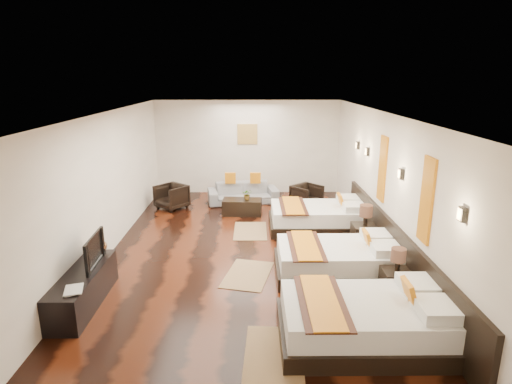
{
  "coord_description": "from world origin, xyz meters",
  "views": [
    {
      "loc": [
        0.14,
        -7.87,
        3.48
      ],
      "look_at": [
        0.22,
        0.76,
        1.1
      ],
      "focal_mm": 29.62,
      "sensor_mm": 36.0,
      "label": 1
    }
  ],
  "objects_px": {
    "nightstand_b": "(364,234)",
    "coffee_table": "(242,207)",
    "figurine": "(97,244)",
    "book": "(64,291)",
    "sofa": "(243,193)",
    "table_plant": "(247,194)",
    "tv": "(89,251)",
    "bed_near": "(368,320)",
    "tv_console": "(83,289)",
    "nightstand_a": "(396,281)",
    "armchair_right": "(307,196)",
    "armchair_left": "(172,197)",
    "bed_mid": "(339,259)",
    "bed_far": "(319,217)"
  },
  "relations": [
    {
      "from": "bed_far",
      "to": "book",
      "type": "xyz_separation_m",
      "value": [
        -4.2,
        -4.01,
        0.27
      ]
    },
    {
      "from": "nightstand_a",
      "to": "armchair_right",
      "type": "distance_m",
      "value": 4.96
    },
    {
      "from": "nightstand_a",
      "to": "tv_console",
      "type": "height_order",
      "value": "nightstand_a"
    },
    {
      "from": "nightstand_a",
      "to": "coffee_table",
      "type": "relative_size",
      "value": 0.87
    },
    {
      "from": "nightstand_a",
      "to": "tv",
      "type": "distance_m",
      "value": 4.92
    },
    {
      "from": "coffee_table",
      "to": "sofa",
      "type": "bearing_deg",
      "value": 90.0
    },
    {
      "from": "bed_mid",
      "to": "coffee_table",
      "type": "relative_size",
      "value": 2.2
    },
    {
      "from": "bed_near",
      "to": "nightstand_b",
      "type": "bearing_deg",
      "value": 76.45
    },
    {
      "from": "bed_mid",
      "to": "nightstand_a",
      "type": "relative_size",
      "value": 2.54
    },
    {
      "from": "nightstand_a",
      "to": "armchair_left",
      "type": "relative_size",
      "value": 1.19
    },
    {
      "from": "bed_near",
      "to": "book",
      "type": "distance_m",
      "value": 4.22
    },
    {
      "from": "book",
      "to": "coffee_table",
      "type": "xyz_separation_m",
      "value": [
        2.38,
        5.1,
        -0.37
      ]
    },
    {
      "from": "sofa",
      "to": "armchair_left",
      "type": "height_order",
      "value": "armchair_left"
    },
    {
      "from": "nightstand_b",
      "to": "sofa",
      "type": "height_order",
      "value": "nightstand_b"
    },
    {
      "from": "armchair_left",
      "to": "sofa",
      "type": "bearing_deg",
      "value": 55.71
    },
    {
      "from": "tv_console",
      "to": "armchair_right",
      "type": "bearing_deg",
      "value": 50.71
    },
    {
      "from": "bed_near",
      "to": "sofa",
      "type": "height_order",
      "value": "bed_near"
    },
    {
      "from": "nightstand_b",
      "to": "coffee_table",
      "type": "height_order",
      "value": "nightstand_b"
    },
    {
      "from": "tv",
      "to": "book",
      "type": "bearing_deg",
      "value": 173.91
    },
    {
      "from": "armchair_left",
      "to": "coffee_table",
      "type": "bearing_deg",
      "value": 25.12
    },
    {
      "from": "tv_console",
      "to": "sofa",
      "type": "xyz_separation_m",
      "value": [
        2.38,
        5.53,
        0.01
      ]
    },
    {
      "from": "coffee_table",
      "to": "figurine",
      "type": "bearing_deg",
      "value": -122.47
    },
    {
      "from": "figurine",
      "to": "table_plant",
      "type": "relative_size",
      "value": 1.15
    },
    {
      "from": "book",
      "to": "armchair_right",
      "type": "height_order",
      "value": "armchair_right"
    },
    {
      "from": "figurine",
      "to": "coffee_table",
      "type": "bearing_deg",
      "value": 57.53
    },
    {
      "from": "bed_far",
      "to": "armchair_left",
      "type": "xyz_separation_m",
      "value": [
        -3.74,
        1.6,
        0.04
      ]
    },
    {
      "from": "bed_far",
      "to": "nightstand_b",
      "type": "height_order",
      "value": "nightstand_b"
    },
    {
      "from": "nightstand_a",
      "to": "tv_console",
      "type": "relative_size",
      "value": 0.48
    },
    {
      "from": "figurine",
      "to": "book",
      "type": "bearing_deg",
      "value": -90.0
    },
    {
      "from": "tv",
      "to": "sofa",
      "type": "relative_size",
      "value": 0.45
    },
    {
      "from": "bed_near",
      "to": "figurine",
      "type": "distance_m",
      "value": 4.55
    },
    {
      "from": "bed_near",
      "to": "coffee_table",
      "type": "relative_size",
      "value": 2.32
    },
    {
      "from": "tv",
      "to": "bed_far",
      "type": "bearing_deg",
      "value": -55.74
    },
    {
      "from": "tv_console",
      "to": "tv",
      "type": "relative_size",
      "value": 2.04
    },
    {
      "from": "figurine",
      "to": "tv_console",
      "type": "bearing_deg",
      "value": -90.0
    },
    {
      "from": "tv_console",
      "to": "armchair_right",
      "type": "relative_size",
      "value": 2.57
    },
    {
      "from": "bed_near",
      "to": "figurine",
      "type": "height_order",
      "value": "bed_near"
    },
    {
      "from": "armchair_right",
      "to": "bed_near",
      "type": "bearing_deg",
      "value": -131.54
    },
    {
      "from": "bed_mid",
      "to": "armchair_left",
      "type": "bearing_deg",
      "value": 133.3
    },
    {
      "from": "tv",
      "to": "armchair_left",
      "type": "height_order",
      "value": "tv"
    },
    {
      "from": "bed_mid",
      "to": "figurine",
      "type": "distance_m",
      "value": 4.23
    },
    {
      "from": "figurine",
      "to": "sofa",
      "type": "xyz_separation_m",
      "value": [
        2.38,
        4.79,
        -0.43
      ]
    },
    {
      "from": "bed_far",
      "to": "table_plant",
      "type": "height_order",
      "value": "bed_far"
    },
    {
      "from": "bed_mid",
      "to": "armchair_left",
      "type": "relative_size",
      "value": 3.03
    },
    {
      "from": "nightstand_b",
      "to": "tv",
      "type": "distance_m",
      "value": 5.26
    },
    {
      "from": "book",
      "to": "coffee_table",
      "type": "relative_size",
      "value": 0.33
    },
    {
      "from": "tv",
      "to": "coffee_table",
      "type": "bearing_deg",
      "value": -31.68
    },
    {
      "from": "bed_far",
      "to": "book",
      "type": "relative_size",
      "value": 6.69
    },
    {
      "from": "nightstand_b",
      "to": "table_plant",
      "type": "xyz_separation_m",
      "value": [
        -2.43,
        2.34,
        0.2
      ]
    },
    {
      "from": "bed_mid",
      "to": "nightstand_a",
      "type": "height_order",
      "value": "nightstand_a"
    }
  ]
}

